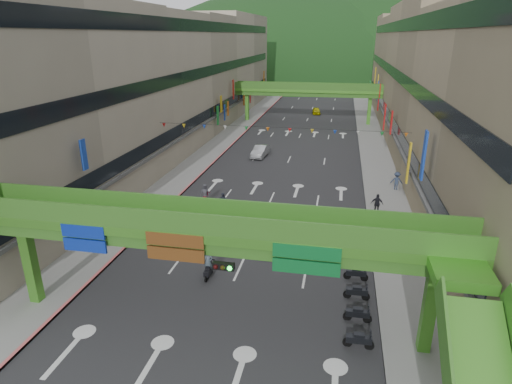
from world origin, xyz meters
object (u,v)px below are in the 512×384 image
object	(u,v)px
overpass_near	(225,247)
scooter_rider_mid	(317,244)
car_silver	(260,151)
pedestrian_red	(388,243)
car_yellow	(316,111)
scooter_rider_near	(208,265)

from	to	relation	value
overpass_near	scooter_rider_mid	bearing A→B (deg)	66.43
car_silver	pedestrian_red	world-z (taller)	pedestrian_red
overpass_near	car_yellow	xyz separation A→B (m)	(0.31, 69.01, -4.55)
scooter_rider_near	car_yellow	size ratio (longest dim) A/B	0.52
car_silver	car_yellow	xyz separation A→B (m)	(5.14, 33.77, -0.09)
scooter_rider_near	scooter_rider_mid	bearing A→B (deg)	31.86
car_silver	pedestrian_red	size ratio (longest dim) A/B	2.88
car_silver	pedestrian_red	bearing A→B (deg)	-54.23
scooter_rider_near	scooter_rider_mid	size ratio (longest dim) A/B	0.99
scooter_rider_near	car_yellow	bearing A→B (deg)	87.33
car_silver	scooter_rider_near	bearing A→B (deg)	-80.33
scooter_rider_mid	car_yellow	distance (m)	59.65
car_silver	car_yellow	bearing A→B (deg)	86.88
car_yellow	pedestrian_red	world-z (taller)	pedestrian_red
scooter_rider_near	pedestrian_red	world-z (taller)	scooter_rider_near
overpass_near	scooter_rider_mid	size ratio (longest dim) A/B	13.91
scooter_rider_mid	pedestrian_red	bearing A→B (deg)	18.19
car_yellow	pedestrian_red	xyz separation A→B (m)	(8.91, -57.86, 0.13)
pedestrian_red	scooter_rider_mid	bearing A→B (deg)	171.29
overpass_near	pedestrian_red	distance (m)	15.13
car_silver	pedestrian_red	distance (m)	27.88
overpass_near	car_silver	bearing A→B (deg)	97.80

